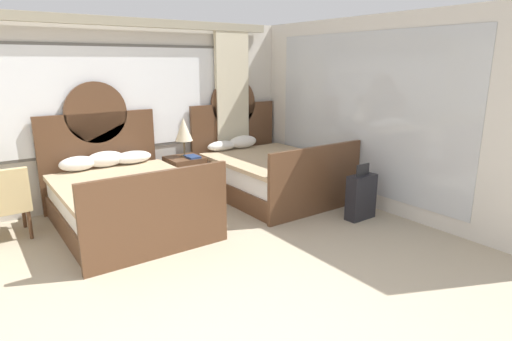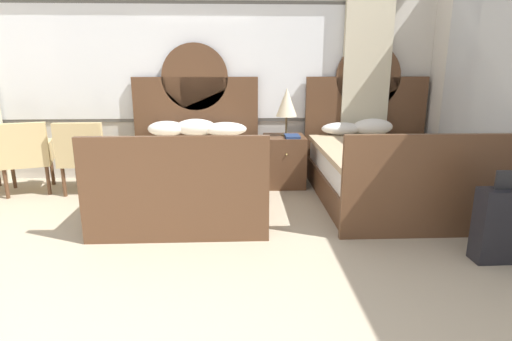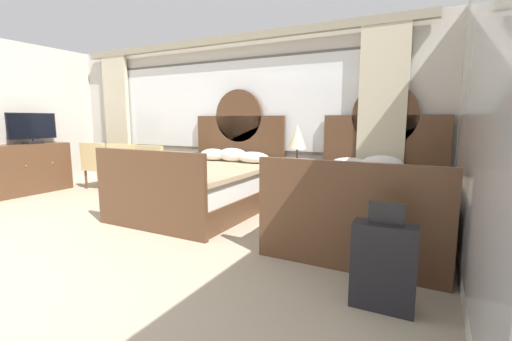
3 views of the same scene
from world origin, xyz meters
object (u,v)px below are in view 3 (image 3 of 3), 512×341
(nightstand_between_beds, at_px, (294,188))
(table_lamp_on_nightstand, at_px, (297,137))
(armchair_by_window_centre, at_px, (128,165))
(suitcase_on_floor, at_px, (383,266))
(tv_flatscreen, at_px, (32,128))
(armchair_by_window_right, at_px, (100,162))
(book_on_nightstand, at_px, (297,166))
(bed_near_window, at_px, (205,185))
(dresser_minibar, at_px, (18,170))
(armchair_by_window_left, at_px, (157,167))
(bed_near_mirror, at_px, (368,203))

(nightstand_between_beds, bearing_deg, table_lamp_on_nightstand, 53.91)
(armchair_by_window_centre, relative_size, suitcase_on_floor, 1.16)
(suitcase_on_floor, bearing_deg, tv_flatscreen, 168.77)
(table_lamp_on_nightstand, xyz_separation_m, suitcase_on_floor, (1.50, -2.24, -0.76))
(armchair_by_window_right, bearing_deg, suitcase_on_floor, -20.26)
(tv_flatscreen, bearing_deg, book_on_nightstand, 10.49)
(bed_near_window, relative_size, dresser_minibar, 1.29)
(bed_near_window, bearing_deg, table_lamp_on_nightstand, 28.59)
(armchair_by_window_left, bearing_deg, bed_near_window, -17.14)
(nightstand_between_beds, xyz_separation_m, armchair_by_window_centre, (-3.16, -0.20, 0.17))
(bed_near_mirror, bearing_deg, nightstand_between_beds, 151.69)
(armchair_by_window_right, bearing_deg, table_lamp_on_nightstand, 3.43)
(nightstand_between_beds, bearing_deg, bed_near_window, -152.21)
(table_lamp_on_nightstand, bearing_deg, tv_flatscreen, -167.76)
(table_lamp_on_nightstand, bearing_deg, nightstand_between_beds, -126.09)
(nightstand_between_beds, bearing_deg, armchair_by_window_centre, -176.40)
(table_lamp_on_nightstand, distance_m, armchair_by_window_centre, 3.25)
(armchair_by_window_right, bearing_deg, bed_near_mirror, -4.71)
(dresser_minibar, relative_size, armchair_by_window_right, 1.88)
(armchair_by_window_centre, bearing_deg, dresser_minibar, -144.48)
(bed_near_mirror, relative_size, book_on_nightstand, 8.34)
(bed_near_mirror, distance_m, armchair_by_window_left, 3.64)
(nightstand_between_beds, xyz_separation_m, suitcase_on_floor, (1.52, -2.21, -0.02))
(bed_near_mirror, relative_size, table_lamp_on_nightstand, 3.60)
(tv_flatscreen, height_order, armchair_by_window_right, tv_flatscreen)
(book_on_nightstand, height_order, armchair_by_window_centre, armchair_by_window_centre)
(dresser_minibar, distance_m, armchair_by_window_left, 2.47)
(bed_near_window, relative_size, tv_flatscreen, 2.56)
(book_on_nightstand, xyz_separation_m, dresser_minibar, (-4.77, -1.18, -0.22))
(nightstand_between_beds, relative_size, table_lamp_on_nightstand, 1.08)
(bed_near_mirror, xyz_separation_m, tv_flatscreen, (-5.80, -0.36, 0.80))
(nightstand_between_beds, distance_m, tv_flatscreen, 4.83)
(table_lamp_on_nightstand, relative_size, armchair_by_window_left, 0.68)
(armchair_by_window_centre, distance_m, suitcase_on_floor, 5.10)
(armchair_by_window_left, bearing_deg, armchair_by_window_centre, 179.74)
(dresser_minibar, relative_size, armchair_by_window_left, 1.88)
(tv_flatscreen, xyz_separation_m, armchair_by_window_left, (2.19, 0.78, -0.67))
(bed_near_mirror, distance_m, book_on_nightstand, 1.22)
(table_lamp_on_nightstand, bearing_deg, armchair_by_window_centre, -175.82)
(bed_near_mirror, bearing_deg, suitcase_on_floor, -76.71)
(table_lamp_on_nightstand, relative_size, armchair_by_window_right, 0.68)
(bed_near_window, distance_m, table_lamp_on_nightstand, 1.51)
(nightstand_between_beds, distance_m, suitcase_on_floor, 2.68)
(bed_near_window, distance_m, armchair_by_window_right, 2.79)
(dresser_minibar, height_order, suitcase_on_floor, dresser_minibar)
(bed_near_mirror, bearing_deg, tv_flatscreen, -176.43)
(bed_near_window, xyz_separation_m, dresser_minibar, (-3.53, -0.67, 0.07))
(table_lamp_on_nightstand, distance_m, armchair_by_window_left, 2.56)
(suitcase_on_floor, bearing_deg, book_on_nightstand, 124.36)
(tv_flatscreen, xyz_separation_m, suitcase_on_floor, (6.18, -1.23, -0.86))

